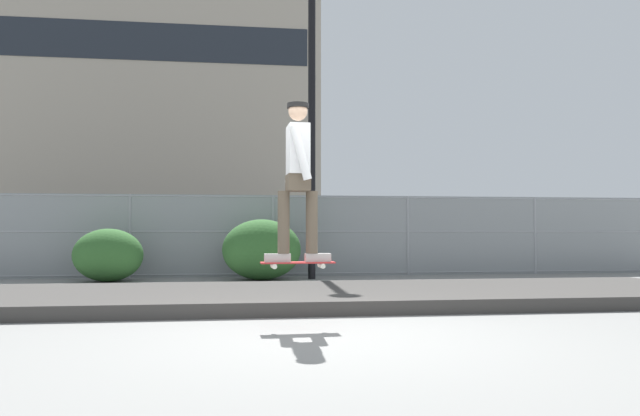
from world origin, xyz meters
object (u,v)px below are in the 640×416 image
Objects in this scene: shrub_left at (108,255)px; shrub_center at (262,250)px; street_lamp at (312,60)px; skater at (298,170)px; parked_car_mid at (398,238)px; parked_car_far at (603,237)px; parked_car_near at (156,238)px; skateboard at (298,263)px.

shrub_center is (3.13, -0.00, 0.10)m from shrub_left.
shrub_left is (-4.21, -0.15, -4.22)m from street_lamp.
shrub_center is (-0.13, 6.40, -1.06)m from skater.
shrub_center is at bearing -0.05° from shrub_left.
shrub_center is (-4.04, -4.11, -0.20)m from parked_car_mid.
shrub_left is at bearing -178.01° from street_lamp.
parked_car_near is at bearing 179.59° from parked_car_far.
parked_car_near reaches higher than shrub_left.
parked_car_near reaches higher than shrub_center.
parked_car_mid and parked_car_far have the same top height.
skater reaches higher than parked_car_far.
parked_car_far is at bearing 15.29° from shrub_left.
shrub_center reaches higher than shrub_left.
skater is at bearing -134.77° from parked_car_far.
shrub_center is at bearing -134.54° from parked_car_mid.
skater is 14.13m from parked_car_far.
parked_car_near is at bearing 125.44° from shrub_center.
parked_car_near is 6.68m from parked_car_mid.
skateboard is 0.10× the size of street_lamp.
parked_car_mid is (6.67, 0.41, 0.00)m from parked_car_near.
parked_car_mid reaches higher than shrub_left.
skater is at bearing -88.84° from shrub_center.
street_lamp is at bearing 81.74° from skateboard.
skateboard is at bearing -74.70° from parked_car_near.
shrub_center reaches higher than skateboard.
skater is 11.24m from parked_car_mid.
parked_car_mid is at bearing 3.49° from parked_car_near.
skater is 6.49m from shrub_center.
street_lamp is 4.26m from shrub_center.
skater is (-0.00, 0.00, 1.01)m from skateboard.
skateboard is at bearing -98.26° from street_lamp.
street_lamp is (0.95, 6.55, 4.06)m from skateboard.
shrub_left is at bearing -164.71° from parked_car_far.
street_lamp reaches higher than skater.
street_lamp is at bearing 81.74° from skater.
skateboard is 0.18× the size of parked_car_mid.
parked_car_near is 1.03× the size of parked_car_far.
parked_car_near is (-3.71, 3.55, -3.93)m from street_lamp.
street_lamp is 10.39m from parked_car_far.
parked_car_near reaches higher than skateboard.
shrub_left is (-3.26, 6.40, -0.16)m from skateboard.
parked_car_far reaches higher than shrub_center.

